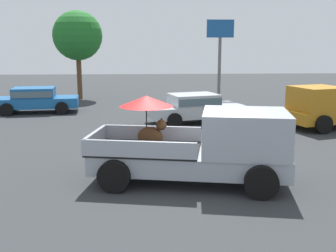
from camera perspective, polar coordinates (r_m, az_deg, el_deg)
ground_plane at (r=10.63m, az=3.01°, el=-7.91°), size 80.00×80.00×0.00m
pickup_truck_main at (r=10.34m, az=5.36°, el=-2.82°), size 5.31×3.01×2.22m
pickup_truck_red at (r=18.83m, az=22.68°, el=2.48°), size 5.11×3.18×1.80m
parked_sedan_near at (r=22.33m, az=-18.32°, el=3.72°), size 4.48×2.36×1.33m
parked_sedan_far at (r=18.47m, az=3.82°, el=2.77°), size 4.61×2.85×1.33m
motel_sign at (r=21.36m, az=7.39°, el=11.02°), size 1.40×0.16×4.80m
tree_by_lot at (r=27.28m, az=-12.74°, el=12.40°), size 3.20×3.20×5.73m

